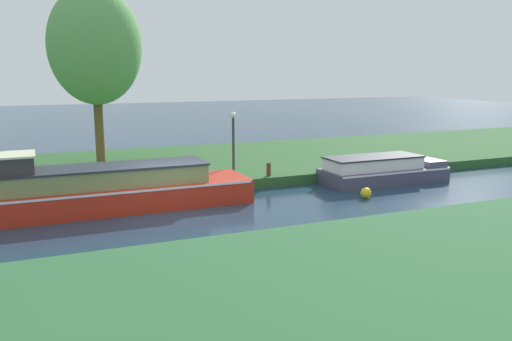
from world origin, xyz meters
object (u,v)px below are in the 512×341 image
at_px(slate_barge, 382,170).
at_px(channel_buoy, 366,193).
at_px(mooring_post_near, 269,169).
at_px(red_narrowboat, 94,191).
at_px(willow_tree_left, 95,46).
at_px(mooring_post_far, 337,164).
at_px(lamp_post, 233,135).

bearing_deg(slate_barge, channel_buoy, -136.95).
distance_m(slate_barge, mooring_post_near, 4.71).
bearing_deg(red_narrowboat, willow_tree_left, 81.39).
xyz_separation_m(slate_barge, channel_buoy, (-2.20, -2.05, -0.30)).
bearing_deg(willow_tree_left, slate_barge, -33.98).
relative_size(slate_barge, mooring_post_far, 9.51).
distance_m(mooring_post_near, mooring_post_far, 3.14).
bearing_deg(channel_buoy, mooring_post_far, 76.46).
bearing_deg(willow_tree_left, mooring_post_near, -45.30).
distance_m(red_narrowboat, lamp_post, 5.93).
bearing_deg(mooring_post_far, slate_barge, -39.15).
height_order(red_narrowboat, mooring_post_far, red_narrowboat).
xyz_separation_m(red_narrowboat, channel_buoy, (9.09, -2.05, -0.47)).
relative_size(mooring_post_far, channel_buoy, 1.44).
xyz_separation_m(willow_tree_left, channel_buoy, (8.05, -8.96, -5.34)).
bearing_deg(mooring_post_near, channel_buoy, -53.70).
height_order(mooring_post_far, channel_buoy, mooring_post_far).
xyz_separation_m(willow_tree_left, mooring_post_near, (5.69, -5.75, -4.87)).
xyz_separation_m(mooring_post_near, channel_buoy, (2.36, -3.22, -0.47)).
bearing_deg(channel_buoy, willow_tree_left, 131.93).
height_order(slate_barge, mooring_post_far, slate_barge).
bearing_deg(mooring_post_far, channel_buoy, -103.54).
relative_size(slate_barge, red_narrowboat, 0.51).
distance_m(mooring_post_far, channel_buoy, 3.34).
distance_m(slate_barge, lamp_post, 6.26).
distance_m(willow_tree_left, mooring_post_far, 11.59).
xyz_separation_m(red_narrowboat, lamp_post, (5.49, 1.79, 1.35)).
bearing_deg(willow_tree_left, lamp_post, -49.00).
bearing_deg(channel_buoy, mooring_post_near, 126.30).
bearing_deg(channel_buoy, slate_barge, 43.05).
height_order(willow_tree_left, mooring_post_far, willow_tree_left).
xyz_separation_m(mooring_post_far, channel_buoy, (-0.77, -3.22, -0.48)).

